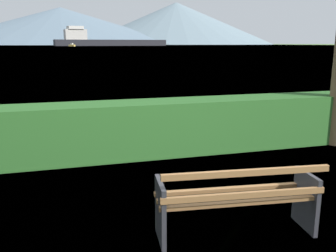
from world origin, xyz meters
TOP-DOWN VIEW (x-y plane):
  - ground_plane at (0.00, 0.00)m, footprint 1400.00×1400.00m
  - water_surface at (0.00, 306.44)m, footprint 620.00×620.00m
  - park_bench at (-0.01, -0.06)m, footprint 1.84×0.76m
  - hedge_row at (0.00, 3.24)m, footprint 13.97×0.85m
  - cargo_ship_large at (30.71, 297.39)m, footprint 90.08×23.96m
  - fishing_boat_near at (4.94, 244.61)m, footprint 4.18×3.69m

SIDE VIEW (x-z plane):
  - ground_plane at x=0.00m, z-range 0.00..0.00m
  - water_surface at x=0.00m, z-range 0.00..0.00m
  - park_bench at x=-0.01m, z-range -0.01..0.86m
  - hedge_row at x=0.00m, z-range 0.00..1.04m
  - fishing_boat_near at x=4.94m, z-range -0.30..1.85m
  - cargo_ship_large at x=30.71m, z-range -3.26..11.52m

